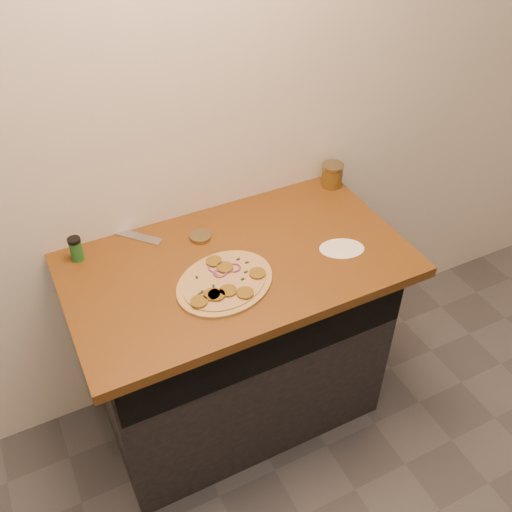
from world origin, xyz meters
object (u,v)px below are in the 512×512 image
pizza (225,282)px  spice_shaker (76,249)px  chefs_knife (118,231)px  salsa_jar (332,175)px

pizza → spice_shaker: bearing=139.5°
pizza → chefs_knife: 0.50m
chefs_knife → spice_shaker: size_ratio=2.67×
pizza → spice_shaker: spice_shaker is taller
pizza → spice_shaker: 0.54m
salsa_jar → spice_shaker: salsa_jar is taller
chefs_knife → spice_shaker: spice_shaker is taller
spice_shaker → salsa_jar: bearing=0.2°
salsa_jar → spice_shaker: size_ratio=1.08×
chefs_knife → pizza: bearing=-61.2°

